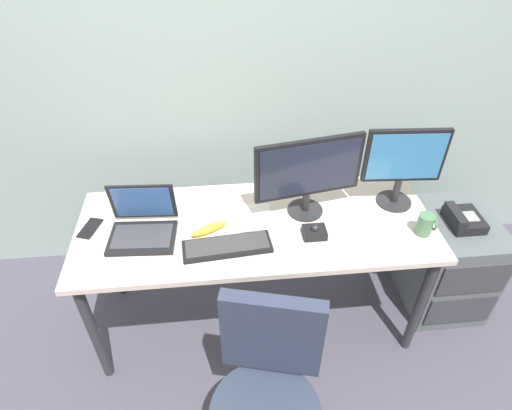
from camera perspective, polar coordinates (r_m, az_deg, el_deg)
The scene contains 15 objects.
ground_plane at distance 2.69m, azimuth 0.00°, elevation -14.44°, with size 8.00×8.00×0.00m, color #474452.
back_wall at distance 2.41m, azimuth -1.77°, elevation 20.67°, with size 6.00×0.10×2.80m, color #94A9A2.
desk at distance 2.19m, azimuth 0.00°, elevation -4.00°, with size 1.76×0.68×0.74m.
file_cabinet at distance 2.79m, azimuth 23.75°, elevation -6.78°, with size 0.42×0.53×0.61m.
desk_phone at distance 2.56m, azimuth 25.68°, elevation -1.67°, with size 0.17×0.20×0.09m.
office_chair at distance 1.94m, azimuth 1.49°, elevation -25.02°, with size 0.52×0.53×0.92m.
monitor_main at distance 2.08m, azimuth 6.98°, elevation 4.30°, with size 0.53×0.18×0.42m.
monitor_side at distance 2.24m, azimuth 18.93°, elevation 5.34°, with size 0.39×0.18×0.43m.
keyboard at distance 2.00m, azimuth -3.83°, elevation -5.45°, with size 0.42×0.17×0.03m.
laptop at distance 2.12m, azimuth -14.74°, elevation -2.50°, with size 0.33×0.28×0.24m.
trackball_mouse at distance 2.07m, azimuth 7.74°, elevation -3.55°, with size 0.11×0.09×0.07m.
coffee_mug at distance 2.20m, azimuth 21.48°, elevation -2.38°, with size 0.09×0.08×0.11m.
paper_notepad at distance 2.16m, azimuth -0.09°, elevation -1.73°, with size 0.15×0.21×0.01m, color white.
cell_phone at distance 2.25m, azimuth -21.06°, elevation -2.88°, with size 0.07×0.14×0.01m, color black.
banana at distance 2.09m, azimuth -6.26°, elevation -3.16°, with size 0.19×0.04×0.04m, color yellow.
Camera 1 is at (-0.16, -1.59, 2.16)m, focal length 30.29 mm.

